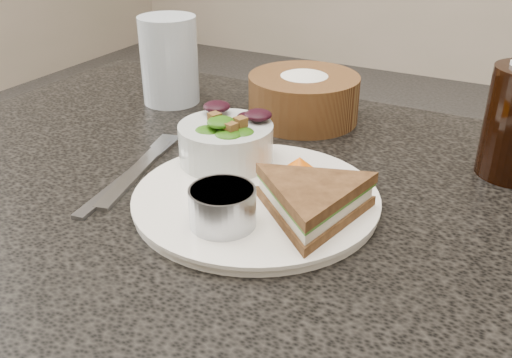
{
  "coord_description": "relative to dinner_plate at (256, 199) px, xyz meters",
  "views": [
    {
      "loc": [
        0.26,
        -0.49,
        1.06
      ],
      "look_at": [
        0.01,
        -0.02,
        0.78
      ],
      "focal_mm": 40.0,
      "sensor_mm": 36.0,
      "label": 1
    }
  ],
  "objects": [
    {
      "name": "bread_basket",
      "position": [
        -0.06,
        0.25,
        0.04
      ],
      "size": [
        0.2,
        0.2,
        0.09
      ],
      "primitive_type": null,
      "rotation": [
        0.0,
        0.0,
        0.35
      ],
      "color": "brown",
      "rests_on": "dining_table"
    },
    {
      "name": "fork",
      "position": [
        -0.16,
        -0.0,
        -0.0
      ],
      "size": [
        0.06,
        0.18,
        0.0
      ],
      "primitive_type": "cube",
      "rotation": [
        0.0,
        0.0,
        0.25
      ],
      "color": "#AAAAAB",
      "rests_on": "dining_table"
    },
    {
      "name": "salad_bowl",
      "position": [
        -0.07,
        0.06,
        0.04
      ],
      "size": [
        0.13,
        0.13,
        0.06
      ],
      "primitive_type": null,
      "rotation": [
        0.0,
        0.0,
        -0.15
      ],
      "color": "#B2BAB7",
      "rests_on": "dinner_plate"
    },
    {
      "name": "water_glass",
      "position": [
        -0.27,
        0.22,
        0.06
      ],
      "size": [
        0.1,
        0.1,
        0.13
      ],
      "primitive_type": "cylinder",
      "rotation": [
        0.0,
        0.0,
        0.17
      ],
      "color": "silver",
      "rests_on": "dining_table"
    },
    {
      "name": "dinner_plate",
      "position": [
        0.0,
        0.0,
        0.0
      ],
      "size": [
        0.26,
        0.26,
        0.01
      ],
      "primitive_type": "cylinder",
      "color": "silver",
      "rests_on": "dining_table"
    },
    {
      "name": "dressing_ramekin",
      "position": [
        0.0,
        -0.07,
        0.03
      ],
      "size": [
        0.07,
        0.07,
        0.04
      ],
      "primitive_type": "cylinder",
      "rotation": [
        0.0,
        0.0,
        -0.15
      ],
      "color": "#9DA1AA",
      "rests_on": "dinner_plate"
    },
    {
      "name": "orange_wedge",
      "position": [
        0.03,
        0.05,
        0.02
      ],
      "size": [
        0.09,
        0.09,
        0.03
      ],
      "primitive_type": "cone",
      "rotation": [
        0.0,
        0.0,
        0.56
      ],
      "color": "#FC6504",
      "rests_on": "dinner_plate"
    },
    {
      "name": "knife",
      "position": [
        -0.16,
        -0.01,
        -0.0
      ],
      "size": [
        0.05,
        0.22,
        0.0
      ],
      "primitive_type": "cube",
      "rotation": [
        0.0,
        0.0,
        0.14
      ],
      "color": "#9FA2AB",
      "rests_on": "dining_table"
    },
    {
      "name": "sandwich",
      "position": [
        0.07,
        -0.02,
        0.02
      ],
      "size": [
        0.2,
        0.2,
        0.04
      ],
      "primitive_type": null,
      "rotation": [
        0.0,
        0.0,
        -0.73
      ],
      "color": "brown",
      "rests_on": "dinner_plate"
    }
  ]
}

